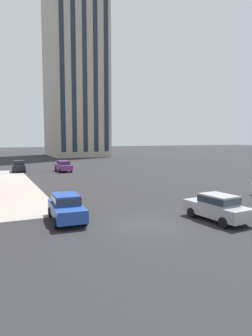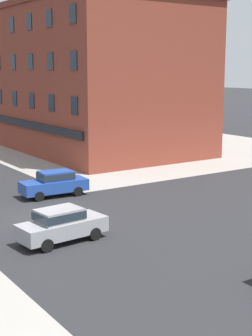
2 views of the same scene
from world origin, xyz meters
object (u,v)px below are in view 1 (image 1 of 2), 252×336
object	(u,v)px
car_main_northbound_near	(63,166)
car_cross_westbound	(66,206)
car_main_southbound_near	(217,206)
car_parked_curb	(19,166)

from	to	relation	value
car_main_northbound_near	car_cross_westbound	xyz separation A→B (m)	(-6.19, -28.06, 0.00)
car_main_southbound_near	car_cross_westbound	xyz separation A→B (m)	(-8.59, 3.86, 0.00)
car_main_northbound_near	car_main_southbound_near	distance (m)	32.00
car_parked_curb	car_main_southbound_near	bearing A→B (deg)	-76.03
car_main_northbound_near	car_main_southbound_near	world-z (taller)	same
car_main_southbound_near	car_parked_curb	distance (m)	35.87
car_parked_curb	car_cross_westbound	bearing A→B (deg)	-89.87
car_main_southbound_near	car_parked_curb	bearing A→B (deg)	103.97
car_main_southbound_near	car_main_northbound_near	bearing A→B (deg)	94.30
car_cross_westbound	car_parked_curb	distance (m)	30.95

